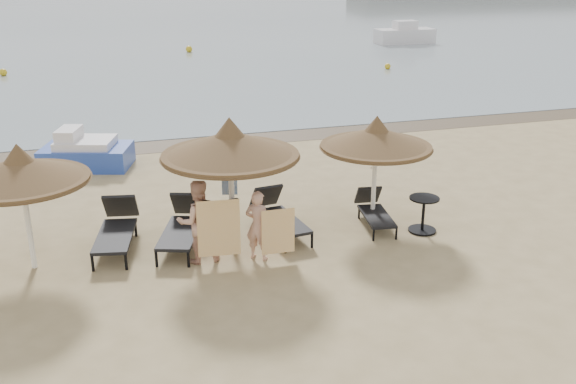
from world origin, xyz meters
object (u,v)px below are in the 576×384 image
object	(u,v)px
lounger_far_left	(117,227)
lounger_near_left	(183,224)
side_table	(423,215)
palapa_left	(20,170)
palapa_right	(376,138)
person_left	(198,215)
person_right	(258,220)
lounger_near_right	(278,214)
pedal_boat	(85,153)
lounger_far_right	(374,210)
palapa_center	(230,145)

from	to	relation	value
lounger_far_left	lounger_near_left	xyz separation A→B (m)	(1.35, -0.24, -0.00)
side_table	palapa_left	bearing A→B (deg)	175.86
lounger_far_left	palapa_right	bearing A→B (deg)	7.62
lounger_near_left	person_left	bearing A→B (deg)	-59.87
lounger_far_left	person_left	size ratio (longest dim) A/B	1.11
palapa_right	lounger_far_left	size ratio (longest dim) A/B	1.14
lounger_far_left	person_right	xyz separation A→B (m)	(2.71, -1.44, 0.42)
lounger_near_right	pedal_boat	bearing A→B (deg)	116.25
palapa_left	lounger_near_left	distance (m)	3.41
lounger_near_left	lounger_far_right	distance (m)	4.34
palapa_right	lounger_far_right	xyz separation A→B (m)	(-0.03, -0.15, -1.66)
palapa_center	person_right	world-z (taller)	palapa_center
side_table	person_right	world-z (taller)	person_right
side_table	pedal_boat	world-z (taller)	pedal_boat
lounger_near_right	palapa_right	bearing A→B (deg)	-10.05
palapa_right	person_left	distance (m)	4.38
palapa_center	lounger_far_right	distance (m)	3.86
palapa_right	person_left	size ratio (longest dim) A/B	1.27
person_right	pedal_boat	bearing A→B (deg)	-28.49
palapa_left	lounger_far_left	distance (m)	2.36
person_right	lounger_far_left	bearing A→B (deg)	8.85
side_table	lounger_near_left	bearing A→B (deg)	170.05
side_table	person_left	bearing A→B (deg)	-179.49
lounger_far_right	person_left	xyz separation A→B (m)	(-4.14, -0.74, 0.66)
palapa_right	person_left	world-z (taller)	palapa_right
palapa_center	lounger_near_left	bearing A→B (deg)	153.29
palapa_right	lounger_near_right	size ratio (longest dim) A/B	1.20
palapa_center	palapa_right	size ratio (longest dim) A/B	1.12
lounger_near_left	palapa_right	bearing A→B (deg)	17.80
lounger_far_left	lounger_far_right	world-z (taller)	lounger_far_left
lounger_far_right	palapa_left	bearing A→B (deg)	-170.96
lounger_far_right	lounger_near_left	bearing A→B (deg)	-174.65
lounger_far_left	person_left	world-z (taller)	person_left
palapa_right	lounger_near_left	world-z (taller)	palapa_right
side_table	person_right	distance (m)	3.89
pedal_boat	lounger_near_left	bearing A→B (deg)	-55.23
person_left	lounger_far_left	bearing A→B (deg)	-40.86
palapa_right	lounger_near_left	bearing A→B (deg)	179.09
lounger_far_right	person_right	xyz separation A→B (m)	(-2.97, -0.98, 0.51)
lounger_far_right	person_left	size ratio (longest dim) A/B	0.88
lounger_near_left	pedal_boat	world-z (taller)	pedal_boat
side_table	pedal_boat	distance (m)	10.01
person_left	pedal_boat	bearing A→B (deg)	-75.92
person_right	palapa_left	bearing A→B (deg)	25.40
palapa_right	lounger_far_right	bearing A→B (deg)	-102.90
lounger_far_right	person_left	bearing A→B (deg)	-161.64
palapa_center	palapa_right	bearing A→B (deg)	7.15
person_right	lounger_far_right	bearing A→B (deg)	-124.94
lounger_far_left	side_table	bearing A→B (deg)	0.75
palapa_left	person_right	size ratio (longest dim) A/B	1.51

